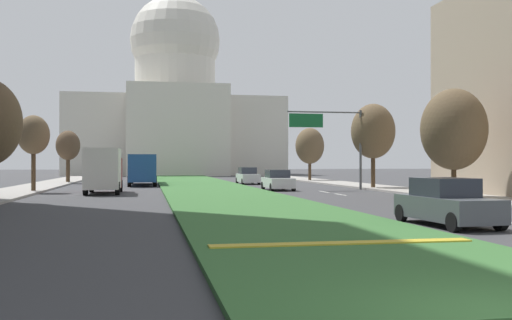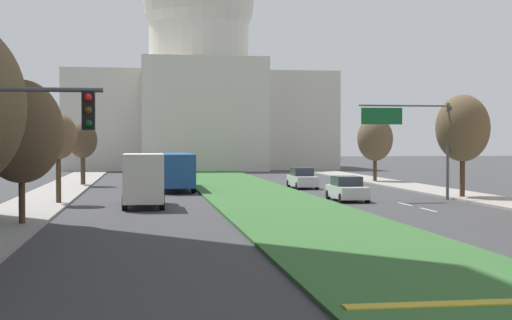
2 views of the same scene
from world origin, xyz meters
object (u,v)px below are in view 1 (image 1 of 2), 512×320
at_px(sedan_lead_stopped, 446,203).
at_px(city_bus, 143,167).
at_px(sedan_midblock, 278,181).
at_px(sedan_distant, 248,176).
at_px(street_tree_right_far, 373,131).
at_px(street_tree_right_distant, 310,146).
at_px(street_tree_left_far, 34,136).
at_px(street_tree_left_distant, 68,146).
at_px(sedan_far_horizon, 145,174).
at_px(capitol_building, 175,106).
at_px(overhead_guide_sign, 333,132).
at_px(street_tree_right_mid, 454,129).
at_px(box_truck_delivery, 104,170).

relative_size(sedan_lead_stopped, city_bus, 0.41).
xyz_separation_m(sedan_lead_stopped, city_bus, (-10.83, 39.00, 0.98)).
height_order(sedan_lead_stopped, sedan_midblock, sedan_lead_stopped).
distance_m(sedan_lead_stopped, sedan_distant, 39.68).
distance_m(street_tree_right_far, sedan_distant, 15.76).
xyz_separation_m(street_tree_right_distant, sedan_distant, (-8.71, -7.50, -3.35)).
distance_m(street_tree_left_far, street_tree_left_distant, 19.45).
xyz_separation_m(sedan_far_horizon, city_bus, (-0.17, -16.72, 0.95)).
distance_m(capitol_building, overhead_guide_sign, 61.48).
height_order(sedan_midblock, sedan_distant, sedan_distant).
xyz_separation_m(street_tree_left_distant, sedan_midblock, (18.53, -19.11, -3.20)).
bearing_deg(sedan_midblock, street_tree_right_distant, 67.62).
bearing_deg(street_tree_left_distant, street_tree_right_far, -34.50).
bearing_deg(sedan_midblock, overhead_guide_sign, -0.76).
bearing_deg(sedan_distant, street_tree_left_far, -143.25).
height_order(street_tree_right_mid, box_truck_delivery, street_tree_right_mid).
relative_size(sedan_far_horizon, box_truck_delivery, 0.72).
distance_m(street_tree_right_far, sedan_lead_stopped, 28.49).
bearing_deg(street_tree_right_distant, city_bus, -157.00).
xyz_separation_m(overhead_guide_sign, city_bus, (-15.26, 12.72, -2.91)).
xyz_separation_m(capitol_building, street_tree_right_mid, (13.36, -72.87, -8.20)).
bearing_deg(sedan_midblock, box_truck_delivery, -168.35).
distance_m(street_tree_right_mid, sedan_far_horizon, 46.18).
xyz_separation_m(street_tree_left_distant, box_truck_delivery, (5.26, -21.84, -2.29)).
bearing_deg(sedan_far_horizon, street_tree_left_far, -104.93).
relative_size(overhead_guide_sign, box_truck_delivery, 1.02).
relative_size(sedan_lead_stopped, sedan_far_horizon, 0.97).
relative_size(box_truck_delivery, city_bus, 0.58).
xyz_separation_m(street_tree_right_mid, sedan_midblock, (-8.09, 12.75, -3.46)).
bearing_deg(street_tree_right_mid, sedan_lead_stopped, -120.31).
relative_size(street_tree_right_far, sedan_midblock, 1.66).
distance_m(capitol_building, street_tree_left_far, 62.43).
height_order(street_tree_right_far, city_bus, street_tree_right_far).
bearing_deg(street_tree_right_mid, street_tree_left_distant, 129.88).
xyz_separation_m(street_tree_right_mid, sedan_far_horizon, (-18.60, 42.13, -3.42)).
distance_m(street_tree_right_far, street_tree_left_distant, 32.58).
distance_m(capitol_building, street_tree_right_far, 61.48).
height_order(street_tree_left_distant, sedan_far_horizon, street_tree_left_distant).
relative_size(capitol_building, street_tree_left_distant, 6.69).
bearing_deg(street_tree_left_distant, street_tree_right_distant, 3.65).
distance_m(capitol_building, sedan_midblock, 61.47).
bearing_deg(street_tree_left_far, capitol_building, 77.71).
relative_size(street_tree_left_distant, street_tree_right_distant, 0.89).
distance_m(street_tree_right_mid, box_truck_delivery, 23.72).
relative_size(overhead_guide_sign, city_bus, 0.59).
bearing_deg(street_tree_left_far, sedan_distant, 36.75).
relative_size(overhead_guide_sign, street_tree_right_far, 0.91).
bearing_deg(box_truck_delivery, overhead_guide_sign, 8.53).
xyz_separation_m(overhead_guide_sign, sedan_far_horizon, (-15.09, 29.44, -3.86)).
xyz_separation_m(overhead_guide_sign, street_tree_right_mid, (3.51, -12.69, -0.44)).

